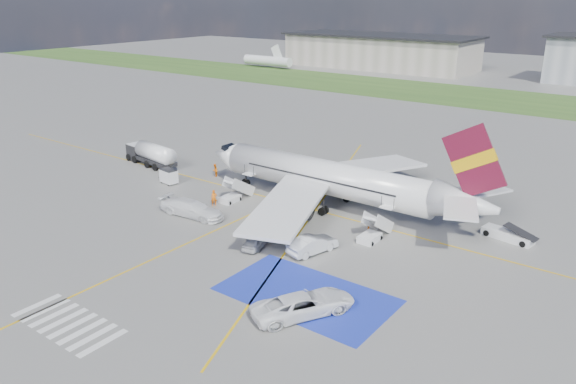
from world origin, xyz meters
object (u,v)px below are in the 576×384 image
object	(u,v)px
gpu_cart	(169,177)
van_white_b	(192,206)
fuel_tanker	(151,156)
van_white_a	(304,301)
car_silver_a	(256,241)
belt_loader	(508,236)
airliner	(337,180)
car_silver_b	(313,244)

from	to	relation	value
gpu_cart	van_white_b	size ratio (longest dim) A/B	0.41
fuel_tanker	van_white_a	bearing A→B (deg)	-17.55
car_silver_a	van_white_a	distance (m)	12.67
belt_loader	car_silver_a	size ratio (longest dim) A/B	1.39
airliner	car_silver_b	xyz separation A→B (m)	(4.45, -11.22, -2.54)
car_silver_a	van_white_a	size ratio (longest dim) A/B	0.64
airliner	belt_loader	world-z (taller)	airliner
belt_loader	van_white_b	distance (m)	33.00
belt_loader	van_white_b	bearing A→B (deg)	-145.08
car_silver_a	van_white_b	bearing A→B (deg)	-24.41
airliner	van_white_a	xyz separation A→B (m)	(9.99, -20.50, -2.24)
gpu_cart	car_silver_b	xyz separation A→B (m)	(26.24, -5.71, -0.01)
belt_loader	car_silver_b	xyz separation A→B (m)	(-13.85, -14.14, 0.45)
van_white_a	van_white_b	bearing A→B (deg)	6.10
car_silver_a	van_white_b	distance (m)	11.00
gpu_cart	car_silver_b	distance (m)	26.86
airliner	gpu_cart	world-z (taller)	airliner
gpu_cart	van_white_b	world-z (taller)	van_white_b
fuel_tanker	car_silver_a	xyz separation A→B (m)	(29.39, -12.04, -0.69)
airliner	fuel_tanker	distance (m)	30.03
car_silver_b	van_white_b	size ratio (longest dim) A/B	0.86
belt_loader	airliner	bearing A→B (deg)	-162.00
belt_loader	van_white_b	xyz separation A→B (m)	(-29.66, -14.45, 0.77)
van_white_b	van_white_a	bearing A→B (deg)	-117.50
airliner	car_silver_b	distance (m)	12.33
belt_loader	car_silver_b	size ratio (longest dim) A/B	1.07
airliner	gpu_cart	bearing A→B (deg)	-165.83
car_silver_b	van_white_a	distance (m)	10.82
van_white_a	car_silver_a	bearing A→B (deg)	-4.82
belt_loader	car_silver_a	bearing A→B (deg)	-130.04
fuel_tanker	gpu_cart	xyz separation A→B (m)	(8.14, -4.07, -0.50)
fuel_tanker	belt_loader	distance (m)	48.44
gpu_cart	car_silver_a	size ratio (longest dim) A/B	0.62
airliner	van_white_b	world-z (taller)	airliner
gpu_cart	fuel_tanker	bearing A→B (deg)	161.62
fuel_tanker	gpu_cart	size ratio (longest dim) A/B	3.95
car_silver_a	car_silver_b	size ratio (longest dim) A/B	0.77
car_silver_a	fuel_tanker	bearing A→B (deg)	-36.51
airliner	gpu_cart	distance (m)	22.62
belt_loader	van_white_b	size ratio (longest dim) A/B	0.92
airliner	car_silver_a	world-z (taller)	airliner
airliner	van_white_a	bearing A→B (deg)	-64.02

